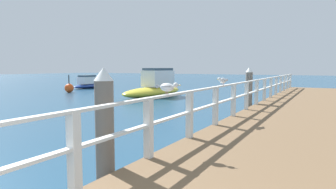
{
  "coord_description": "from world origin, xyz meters",
  "views": [
    {
      "loc": [
        1.06,
        0.07,
        1.98
      ],
      "look_at": [
        -3.13,
        7.5,
        1.18
      ],
      "focal_mm": 30.85,
      "sensor_mm": 36.0,
      "label": 1
    }
  ],
  "objects_px": {
    "dock_piling_far": "(249,91)",
    "seagull_background": "(223,80)",
    "dock_piling_near": "(105,133)",
    "seagull_foreground": "(167,87)",
    "channel_buoy": "(69,88)",
    "boat_1": "(155,87)",
    "boat_2": "(89,84)"
  },
  "relations": [
    {
      "from": "boat_2",
      "to": "dock_piling_far",
      "type": "bearing_deg",
      "value": 146.12
    },
    {
      "from": "dock_piling_far",
      "to": "seagull_foreground",
      "type": "xyz_separation_m",
      "value": [
        0.39,
        -7.44,
        0.64
      ]
    },
    {
      "from": "dock_piling_far",
      "to": "boat_2",
      "type": "height_order",
      "value": "dock_piling_far"
    },
    {
      "from": "boat_2",
      "to": "channel_buoy",
      "type": "distance_m",
      "value": 5.15
    },
    {
      "from": "seagull_background",
      "to": "boat_1",
      "type": "distance_m",
      "value": 12.1
    },
    {
      "from": "seagull_foreground",
      "to": "boat_1",
      "type": "bearing_deg",
      "value": -146.74
    },
    {
      "from": "seagull_foreground",
      "to": "boat_2",
      "type": "xyz_separation_m",
      "value": [
        -17.8,
        16.1,
        -1.23
      ]
    },
    {
      "from": "boat_1",
      "to": "seagull_background",
      "type": "bearing_deg",
      "value": -44.01
    },
    {
      "from": "dock_piling_near",
      "to": "seagull_background",
      "type": "relative_size",
      "value": 4.19
    },
    {
      "from": "dock_piling_far",
      "to": "boat_1",
      "type": "bearing_deg",
      "value": 147.86
    },
    {
      "from": "dock_piling_far",
      "to": "channel_buoy",
      "type": "relative_size",
      "value": 1.42
    },
    {
      "from": "seagull_foreground",
      "to": "boat_1",
      "type": "distance_m",
      "value": 14.52
    },
    {
      "from": "dock_piling_far",
      "to": "boat_2",
      "type": "distance_m",
      "value": 19.46
    },
    {
      "from": "dock_piling_far",
      "to": "seagull_background",
      "type": "xyz_separation_m",
      "value": [
        0.38,
        -4.43,
        0.64
      ]
    },
    {
      "from": "seagull_foreground",
      "to": "dock_piling_far",
      "type": "bearing_deg",
      "value": -176.73
    },
    {
      "from": "boat_2",
      "to": "channel_buoy",
      "type": "xyz_separation_m",
      "value": [
        2.35,
        -4.58,
        -0.05
      ]
    },
    {
      "from": "dock_piling_near",
      "to": "boat_2",
      "type": "bearing_deg",
      "value": 135.17
    },
    {
      "from": "boat_2",
      "to": "channel_buoy",
      "type": "relative_size",
      "value": 3.5
    },
    {
      "from": "seagull_foreground",
      "to": "channel_buoy",
      "type": "relative_size",
      "value": 0.34
    },
    {
      "from": "seagull_foreground",
      "to": "seagull_background",
      "type": "height_order",
      "value": "same"
    },
    {
      "from": "seagull_background",
      "to": "boat_1",
      "type": "xyz_separation_m",
      "value": [
        -7.87,
        9.14,
        -1.0
      ]
    },
    {
      "from": "seagull_background",
      "to": "channel_buoy",
      "type": "distance_m",
      "value": 17.68
    },
    {
      "from": "dock_piling_near",
      "to": "dock_piling_far",
      "type": "height_order",
      "value": "same"
    },
    {
      "from": "dock_piling_far",
      "to": "seagull_background",
      "type": "bearing_deg",
      "value": -85.12
    },
    {
      "from": "seagull_background",
      "to": "boat_1",
      "type": "bearing_deg",
      "value": -36.61
    },
    {
      "from": "dock_piling_far",
      "to": "seagull_background",
      "type": "relative_size",
      "value": 4.19
    },
    {
      "from": "dock_piling_near",
      "to": "seagull_foreground",
      "type": "relative_size",
      "value": 4.18
    },
    {
      "from": "dock_piling_near",
      "to": "boat_1",
      "type": "relative_size",
      "value": 0.34
    },
    {
      "from": "channel_buoy",
      "to": "boat_1",
      "type": "bearing_deg",
      "value": 4.77
    },
    {
      "from": "dock_piling_near",
      "to": "dock_piling_far",
      "type": "xyz_separation_m",
      "value": [
        0.0,
        8.65,
        0.0
      ]
    },
    {
      "from": "channel_buoy",
      "to": "seagull_foreground",
      "type": "bearing_deg",
      "value": -36.69
    },
    {
      "from": "dock_piling_near",
      "to": "dock_piling_far",
      "type": "relative_size",
      "value": 1.0
    }
  ]
}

